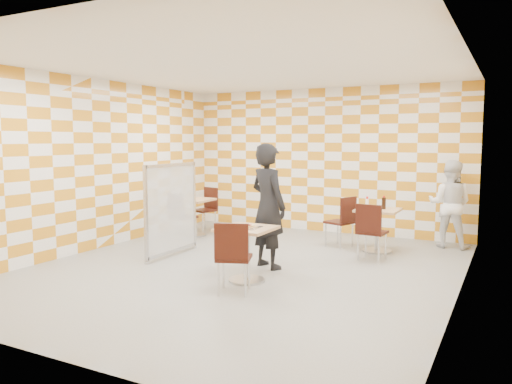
# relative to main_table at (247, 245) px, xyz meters

# --- Properties ---
(room_shell) EXTENTS (7.00, 7.00, 7.00)m
(room_shell) POSITION_rel_main_table_xyz_m (-0.35, 1.10, 0.99)
(room_shell) COLOR gray
(room_shell) RESTS_ON ground
(main_table) EXTENTS (0.70, 0.70, 0.75)m
(main_table) POSITION_rel_main_table_xyz_m (0.00, 0.00, 0.00)
(main_table) COLOR #DCB176
(main_table) RESTS_ON ground
(second_table) EXTENTS (0.70, 0.70, 0.75)m
(second_table) POSITION_rel_main_table_xyz_m (1.15, 2.63, 0.00)
(second_table) COLOR #DCB176
(second_table) RESTS_ON ground
(empty_table) EXTENTS (0.70, 0.70, 0.75)m
(empty_table) POSITION_rel_main_table_xyz_m (-2.52, 2.38, 0.00)
(empty_table) COLOR #DCB176
(empty_table) RESTS_ON ground
(chair_main_front) EXTENTS (0.54, 0.55, 0.92)m
(chair_main_front) POSITION_rel_main_table_xyz_m (0.14, -0.62, 0.04)
(chair_main_front) COLOR black
(chair_main_front) RESTS_ON ground
(chair_second_front) EXTENTS (0.46, 0.47, 0.92)m
(chair_second_front) POSITION_rel_main_table_xyz_m (1.21, 1.92, 0.04)
(chair_second_front) COLOR black
(chair_second_front) RESTS_ON ground
(chair_second_side) EXTENTS (0.55, 0.55, 0.92)m
(chair_second_side) POSITION_rel_main_table_xyz_m (0.52, 2.69, 0.04)
(chair_second_side) COLOR black
(chair_second_side) RESTS_ON ground
(chair_empty_near) EXTENTS (0.49, 0.50, 0.92)m
(chair_empty_near) POSITION_rel_main_table_xyz_m (-2.44, 1.81, 0.04)
(chair_empty_near) COLOR black
(chair_empty_near) RESTS_ON ground
(chair_empty_far) EXTENTS (0.53, 0.53, 0.92)m
(chair_empty_far) POSITION_rel_main_table_xyz_m (-2.56, 2.95, 0.04)
(chair_empty_far) COLOR black
(chair_empty_far) RESTS_ON ground
(partition) EXTENTS (0.08, 1.38, 1.55)m
(partition) POSITION_rel_main_table_xyz_m (-1.83, 0.76, 0.28)
(partition) COLOR white
(partition) RESTS_ON ground
(man_dark) EXTENTS (0.81, 0.70, 1.88)m
(man_dark) POSITION_rel_main_table_xyz_m (-0.07, 0.81, 0.43)
(man_dark) COLOR black
(man_dark) RESTS_ON ground
(man_white) EXTENTS (0.80, 0.64, 1.57)m
(man_white) POSITION_rel_main_table_xyz_m (2.20, 3.61, 0.28)
(man_white) COLOR white
(man_white) RESTS_ON ground
(pizza_on_foil) EXTENTS (0.40, 0.40, 0.04)m
(pizza_on_foil) POSITION_rel_main_table_xyz_m (-0.00, -0.02, 0.26)
(pizza_on_foil) COLOR silver
(pizza_on_foil) RESTS_ON main_table
(sport_bottle) EXTENTS (0.06, 0.06, 0.20)m
(sport_bottle) POSITION_rel_main_table_xyz_m (0.94, 2.68, 0.33)
(sport_bottle) COLOR white
(sport_bottle) RESTS_ON second_table
(soda_bottle) EXTENTS (0.07, 0.07, 0.23)m
(soda_bottle) POSITION_rel_main_table_xyz_m (1.24, 2.67, 0.34)
(soda_bottle) COLOR black
(soda_bottle) RESTS_ON second_table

